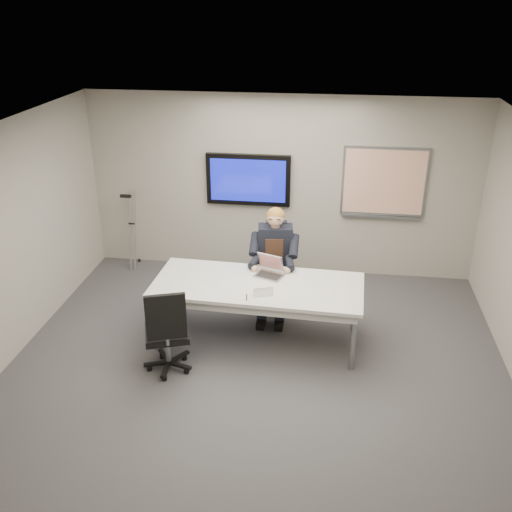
# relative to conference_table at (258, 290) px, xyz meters

# --- Properties ---
(floor) EXTENTS (6.00, 6.00, 0.02)m
(floor) POSITION_rel_conference_table_xyz_m (0.07, -0.87, -0.72)
(floor) COLOR #3A3A3D
(floor) RESTS_ON ground
(ceiling) EXTENTS (6.00, 6.00, 0.02)m
(ceiling) POSITION_rel_conference_table_xyz_m (0.07, -0.87, 2.08)
(ceiling) COLOR silver
(ceiling) RESTS_ON wall_back
(wall_back) EXTENTS (6.00, 0.02, 2.80)m
(wall_back) POSITION_rel_conference_table_xyz_m (0.07, 2.13, 0.68)
(wall_back) COLOR #9E9A8F
(wall_back) RESTS_ON ground
(wall_front) EXTENTS (6.00, 0.02, 2.80)m
(wall_front) POSITION_rel_conference_table_xyz_m (0.07, -3.87, 0.68)
(wall_front) COLOR #9E9A8F
(wall_front) RESTS_ON ground
(conference_table) EXTENTS (2.66, 1.20, 0.81)m
(conference_table) POSITION_rel_conference_table_xyz_m (0.00, 0.00, 0.00)
(conference_table) COLOR silver
(conference_table) RESTS_ON ground
(tv_display) EXTENTS (1.30, 0.09, 0.80)m
(tv_display) POSITION_rel_conference_table_xyz_m (-0.43, 2.08, 0.78)
(tv_display) COLOR black
(tv_display) RESTS_ON wall_back
(whiteboard) EXTENTS (1.25, 0.08, 1.10)m
(whiteboard) POSITION_rel_conference_table_xyz_m (1.62, 2.10, 0.82)
(whiteboard) COLOR gray
(whiteboard) RESTS_ON wall_back
(office_chair_far) EXTENTS (0.65, 0.65, 1.04)m
(office_chair_far) POSITION_rel_conference_table_xyz_m (0.11, 0.93, -0.39)
(office_chair_far) COLOR black
(office_chair_far) RESTS_ON ground
(office_chair_near) EXTENTS (0.69, 0.69, 1.13)m
(office_chair_near) POSITION_rel_conference_table_xyz_m (-0.95, -0.84, -0.36)
(office_chair_near) COLOR black
(office_chair_near) RESTS_ON ground
(seated_person) EXTENTS (0.50, 0.85, 1.52)m
(seated_person) POSITION_rel_conference_table_xyz_m (0.13, 0.66, -0.10)
(seated_person) COLOR #1B1E2E
(seated_person) RESTS_ON office_chair_far
(crutch) EXTENTS (0.40, 0.74, 1.39)m
(crutch) POSITION_rel_conference_table_xyz_m (-2.29, 1.89, -0.05)
(crutch) COLOR #9EA1A6
(crutch) RESTS_ON ground
(laptop) EXTENTS (0.42, 0.44, 0.25)m
(laptop) POSITION_rel_conference_table_xyz_m (0.12, 0.28, 0.15)
(laptop) COLOR #A9A9AB
(laptop) RESTS_ON conference_table
(name_tent) EXTENTS (0.25, 0.14, 0.10)m
(name_tent) POSITION_rel_conference_table_xyz_m (0.11, -0.28, 0.14)
(name_tent) COLOR white
(name_tent) RESTS_ON conference_table
(pen) EXTENTS (0.03, 0.15, 0.01)m
(pen) POSITION_rel_conference_table_xyz_m (-0.08, -0.37, 0.10)
(pen) COLOR black
(pen) RESTS_ON conference_table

